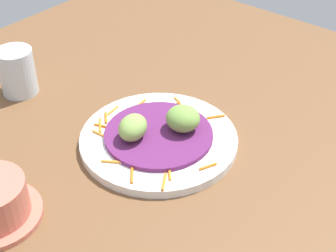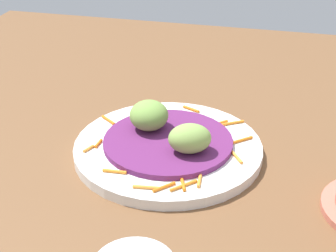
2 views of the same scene
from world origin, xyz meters
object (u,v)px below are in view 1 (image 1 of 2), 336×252
(main_plate, at_px, (158,140))
(guac_scoop_center, at_px, (183,118))
(water_glass, at_px, (17,72))
(guac_scoop_left, at_px, (133,127))

(main_plate, bearing_deg, guac_scoop_center, 55.35)
(main_plate, relative_size, water_glass, 2.95)
(guac_scoop_center, bearing_deg, guac_scoop_left, -124.65)
(guac_scoop_left, xyz_separation_m, water_glass, (-0.27, -0.01, 0.00))
(water_glass, bearing_deg, main_plate, 8.83)
(main_plate, distance_m, guac_scoop_center, 0.05)
(guac_scoop_center, relative_size, water_glass, 0.64)
(main_plate, distance_m, water_glass, 0.30)
(guac_scoop_center, bearing_deg, main_plate, -124.65)
(main_plate, height_order, guac_scoop_left, guac_scoop_left)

